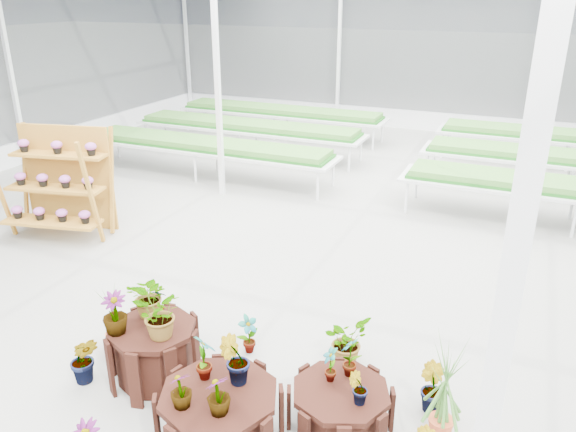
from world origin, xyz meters
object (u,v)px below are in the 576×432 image
at_px(plinth_mid, 220,419).
at_px(plinth_tall, 155,353).
at_px(plinth_low, 340,408).
at_px(shelf_rack, 56,184).

bearing_deg(plinth_mid, plinth_tall, 153.43).
relative_size(plinth_mid, plinth_low, 1.15).
bearing_deg(shelf_rack, plinth_low, -36.05).
distance_m(plinth_tall, plinth_low, 2.21).
height_order(plinth_tall, plinth_mid, plinth_tall).
distance_m(plinth_low, shelf_rack, 6.82).
relative_size(plinth_low, shelf_rack, 0.54).
distance_m(plinth_tall, shelf_rack, 4.93).
bearing_deg(plinth_tall, shelf_rack, 145.73).
xyz_separation_m(plinth_low, shelf_rack, (-6.24, 2.65, 0.74)).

